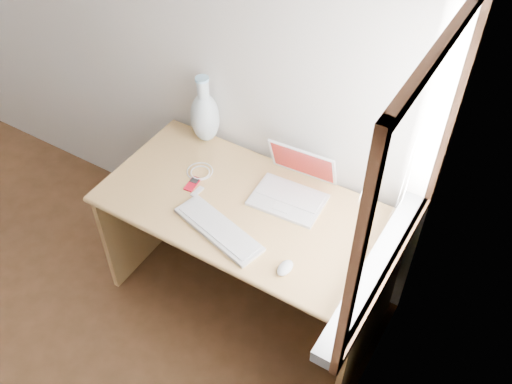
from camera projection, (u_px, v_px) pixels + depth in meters
The scene contains 10 objects.
back_wall at pixel (108, 0), 2.81m from camera, with size 3.50×0.04×2.60m, color silver.
window at pixel (405, 183), 1.92m from camera, with size 0.11×0.99×1.10m.
desk at pixel (256, 225), 2.81m from camera, with size 1.36×0.68×0.72m.
laptop at pixel (293, 188), 2.63m from camera, with size 0.34×0.29×0.22m.
external_keyboard at pixel (219, 229), 2.50m from camera, with size 0.47×0.25×0.02m.
mouse at pixel (285, 268), 2.34m from camera, with size 0.05×0.09×0.03m, color silver.
ipod at pixel (192, 184), 2.71m from camera, with size 0.05×0.10×0.01m.
cable_coil at pixel (200, 171), 2.77m from camera, with size 0.13×0.13×0.01m, color silver.
remote at pixel (197, 192), 2.68m from camera, with size 0.03×0.07×0.01m, color silver.
vase at pixel (205, 116), 2.85m from camera, with size 0.15×0.15×0.37m.
Camera 1 is at (2.00, -0.14, 2.61)m, focal length 40.00 mm.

